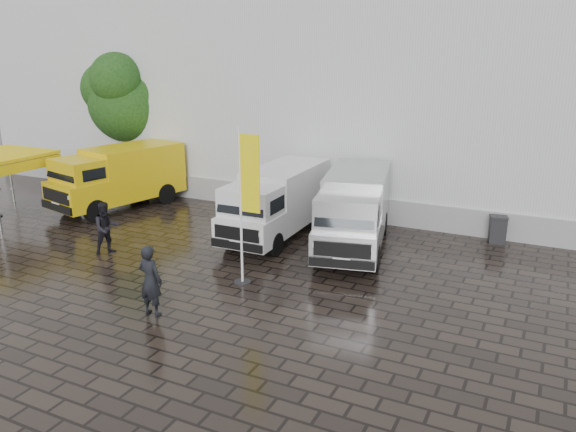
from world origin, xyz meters
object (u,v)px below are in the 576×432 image
at_px(flagpole, 246,200).
at_px(van_white, 276,204).
at_px(person_front, 150,280).
at_px(wheelie_bin, 498,229).
at_px(van_silver, 354,213).
at_px(van_yellow, 118,179).
at_px(person_tent, 106,228).

bearing_deg(flagpole, van_white, 106.03).
relative_size(flagpole, person_front, 2.42).
bearing_deg(flagpole, wheelie_bin, 49.06).
bearing_deg(wheelie_bin, van_silver, -158.75).
relative_size(van_yellow, wheelie_bin, 5.79).
relative_size(van_yellow, van_white, 0.99).
relative_size(van_yellow, person_front, 2.98).
height_order(van_yellow, van_silver, van_yellow).
bearing_deg(person_front, person_tent, -33.37).
height_order(van_white, flagpole, flagpole).
height_order(van_silver, person_tent, van_silver).
xyz_separation_m(van_white, van_silver, (2.99, 0.00, 0.06)).
distance_m(van_white, flagpole, 4.61).
bearing_deg(flagpole, person_tent, 178.02).
bearing_deg(van_silver, flagpole, -125.52).
relative_size(van_white, person_tent, 3.23).
bearing_deg(van_white, wheelie_bin, 20.31).
bearing_deg(person_front, van_white, -88.60).
bearing_deg(wheelie_bin, van_white, -170.65).
xyz_separation_m(van_yellow, van_white, (7.86, -0.44, -0.07)).
relative_size(flagpole, person_tent, 2.59).
relative_size(van_silver, flagpole, 1.30).
height_order(wheelie_bin, person_tent, person_tent).
relative_size(wheelie_bin, person_front, 0.51).
relative_size(van_yellow, person_tent, 3.20).
xyz_separation_m(van_white, person_front, (-0.02, -7.07, -0.29)).
xyz_separation_m(van_silver, person_front, (-3.01, -7.07, -0.35)).
xyz_separation_m(van_yellow, flagpole, (9.08, -4.69, 1.24)).
distance_m(van_yellow, flagpole, 10.29).
bearing_deg(van_silver, person_tent, -163.92).
xyz_separation_m(van_yellow, van_silver, (10.86, -0.44, -0.01)).
bearing_deg(van_silver, van_yellow, 164.82).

